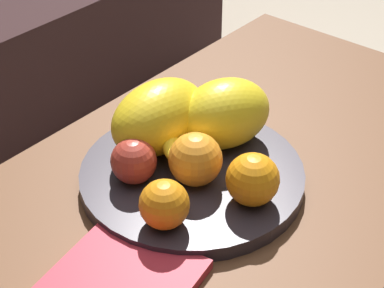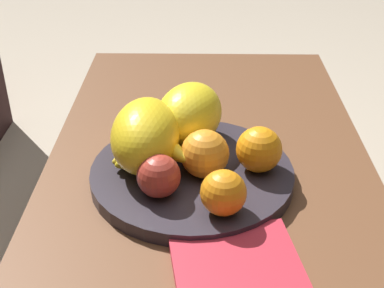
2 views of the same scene
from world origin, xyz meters
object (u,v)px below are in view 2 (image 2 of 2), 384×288
object	(u,v)px
orange_left	(205,154)
banana_bunch	(155,147)
melon_large_front	(189,115)
magazine	(243,288)
orange_right	(223,193)
coffee_table	(209,188)
fruit_bowl	(192,174)
orange_front	(259,149)
apple_front	(159,176)
melon_smaller_beside	(145,135)

from	to	relation	value
orange_left	banana_bunch	bearing A→B (deg)	65.96
melon_large_front	magazine	distance (m)	0.37
orange_right	magazine	xyz separation A→B (m)	(-0.14, -0.02, -0.05)
coffee_table	melon_large_front	bearing A→B (deg)	37.92
fruit_bowl	orange_front	bearing A→B (deg)	-89.92
banana_bunch	magazine	distance (m)	0.32
coffee_table	orange_right	distance (m)	0.20
orange_front	coffee_table	bearing A→B (deg)	63.72
coffee_table	magazine	xyz separation A→B (m)	(-0.30, -0.04, 0.06)
orange_left	apple_front	size ratio (longest dim) A/B	1.16
magazine	banana_bunch	bearing A→B (deg)	16.76
orange_left	orange_right	world-z (taller)	orange_left
fruit_bowl	melon_large_front	bearing A→B (deg)	4.33
coffee_table	melon_smaller_beside	size ratio (longest dim) A/B	6.28
coffee_table	orange_left	xyz separation A→B (m)	(-0.06, 0.01, 0.11)
orange_right	apple_front	size ratio (longest dim) A/B	1.01
orange_front	banana_bunch	bearing A→B (deg)	83.40
coffee_table	fruit_bowl	size ratio (longest dim) A/B	3.13
melon_smaller_beside	apple_front	world-z (taller)	melon_smaller_beside
fruit_bowl	melon_smaller_beside	size ratio (longest dim) A/B	2.00
melon_smaller_beside	orange_left	bearing A→B (deg)	-107.09
orange_left	orange_right	size ratio (longest dim) A/B	1.15
orange_front	orange_right	world-z (taller)	orange_front
orange_right	magazine	bearing A→B (deg)	-170.52
fruit_bowl	melon_large_front	world-z (taller)	melon_large_front
banana_bunch	orange_right	bearing A→B (deg)	-140.62
fruit_bowl	orange_right	bearing A→B (deg)	-157.41
melon_large_front	melon_smaller_beside	distance (m)	0.11
melon_large_front	apple_front	xyz separation A→B (m)	(-0.17, 0.05, -0.02)
melon_large_front	magazine	world-z (taller)	melon_large_front
orange_front	orange_left	bearing A→B (deg)	101.05
apple_front	banana_bunch	size ratio (longest dim) A/B	0.46
melon_smaller_beside	apple_front	distance (m)	0.10
apple_front	melon_smaller_beside	bearing A→B (deg)	17.61
orange_front	apple_front	distance (m)	0.18
melon_smaller_beside	orange_front	world-z (taller)	melon_smaller_beside
orange_front	apple_front	bearing A→B (deg)	114.47
fruit_bowl	orange_front	size ratio (longest dim) A/B	4.48
orange_left	banana_bunch	xyz separation A→B (m)	(0.04, 0.09, -0.01)
melon_large_front	orange_front	size ratio (longest dim) A/B	1.97
orange_left	orange_front	bearing A→B (deg)	-78.95
orange_left	orange_right	bearing A→B (deg)	-164.61
coffee_table	orange_left	bearing A→B (deg)	170.59
orange_right	fruit_bowl	bearing A→B (deg)	22.59
fruit_bowl	banana_bunch	world-z (taller)	banana_bunch
apple_front	orange_left	bearing A→B (deg)	-51.96
coffee_table	apple_front	distance (m)	0.18
orange_left	fruit_bowl	bearing A→B (deg)	50.46
apple_front	orange_front	bearing A→B (deg)	-65.53
coffee_table	banana_bunch	world-z (taller)	banana_bunch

